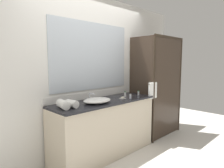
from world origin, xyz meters
name	(u,v)px	position (x,y,z in m)	size (l,w,h in m)	color
ground_plane	(105,155)	(0.00, 0.00, 0.00)	(8.00, 8.00, 0.00)	silver
wall_back_with_mirror	(91,74)	(0.00, 0.34, 1.31)	(4.40, 0.06, 2.60)	silver
vanity_cabinet	(105,128)	(0.00, 0.01, 0.45)	(1.80, 0.58, 0.90)	beige
shower_enclosure	(160,86)	(1.28, -0.19, 1.03)	(1.20, 0.59, 2.00)	#2D2319
sink_basin	(97,100)	(-0.22, -0.06, 0.94)	(0.45, 0.34, 0.08)	white
faucet	(90,98)	(-0.22, 0.12, 0.95)	(0.17, 0.14, 0.13)	silver
soap_dish	(123,98)	(0.31, -0.09, 0.91)	(0.10, 0.07, 0.04)	silver
amenity_bottle_shampoo	(138,93)	(0.78, -0.06, 0.94)	(0.03, 0.03, 0.08)	white
amenity_bottle_conditioner	(130,96)	(0.41, -0.18, 0.94)	(0.03, 0.03, 0.08)	silver
amenity_bottle_body_wash	(125,94)	(0.47, 0.00, 0.95)	(0.03, 0.03, 0.10)	white
rolled_towel_near_edge	(63,104)	(-0.76, -0.01, 0.95)	(0.11, 0.11, 0.25)	white
rolled_towel_middle	(72,104)	(-0.65, -0.05, 0.95)	(0.10, 0.10, 0.18)	white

